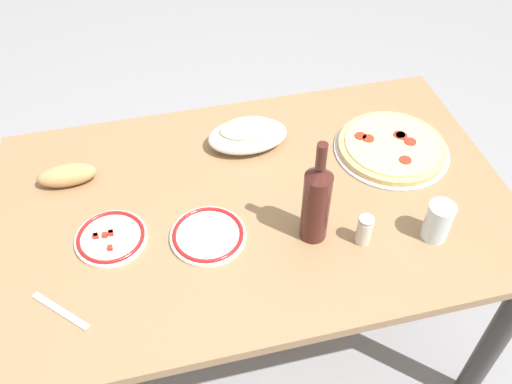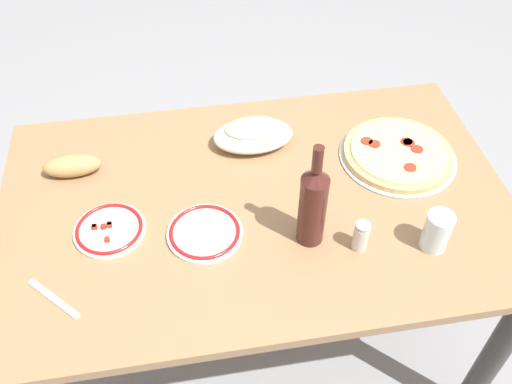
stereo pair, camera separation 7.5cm
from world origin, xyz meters
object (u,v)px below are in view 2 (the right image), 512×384
at_px(bread_loaf, 72,166).
at_px(spice_shaker, 361,236).
at_px(side_plate_far, 205,232).
at_px(water_glass, 437,231).
at_px(pepperoni_pizza, 398,154).
at_px(side_plate_near, 109,229).
at_px(wine_bottle, 313,204).
at_px(baked_pasta_dish, 253,134).
at_px(dining_table, 256,227).

xyz_separation_m(bread_loaf, spice_shaker, (0.73, -0.39, 0.01)).
relative_size(side_plate_far, bread_loaf, 1.21).
relative_size(water_glass, side_plate_far, 0.56).
distance_m(pepperoni_pizza, spice_shaker, 0.37).
bearing_deg(water_glass, bread_loaf, 155.43).
distance_m(side_plate_near, bread_loaf, 0.26).
bearing_deg(side_plate_far, wine_bottle, -11.32).
relative_size(pepperoni_pizza, baked_pasta_dish, 1.43).
bearing_deg(side_plate_far, side_plate_near, 168.24).
bearing_deg(side_plate_near, dining_table, 7.18).
distance_m(wine_bottle, bread_loaf, 0.71).
relative_size(side_plate_near, side_plate_far, 0.94).
distance_m(water_glass, bread_loaf, 1.01).
relative_size(wine_bottle, side_plate_far, 1.57).
bearing_deg(baked_pasta_dish, water_glass, -49.86).
bearing_deg(water_glass, baked_pasta_dish, 130.14).
xyz_separation_m(baked_pasta_dish, spice_shaker, (0.20, -0.43, 0.00)).
bearing_deg(water_glass, dining_table, 150.96).
distance_m(dining_table, water_glass, 0.51).
distance_m(baked_pasta_dish, bread_loaf, 0.53).
height_order(pepperoni_pizza, wine_bottle, wine_bottle).
xyz_separation_m(pepperoni_pizza, bread_loaf, (-0.94, 0.09, 0.02)).
height_order(baked_pasta_dish, wine_bottle, wine_bottle).
xyz_separation_m(pepperoni_pizza, side_plate_far, (-0.59, -0.20, -0.01)).
relative_size(dining_table, water_glass, 12.68).
height_order(side_plate_near, side_plate_far, side_plate_near).
bearing_deg(bread_loaf, water_glass, -24.57).
height_order(side_plate_far, spice_shaker, spice_shaker).
height_order(dining_table, baked_pasta_dish, baked_pasta_dish).
distance_m(wine_bottle, spice_shaker, 0.15).
bearing_deg(baked_pasta_dish, side_plate_near, -146.83).
height_order(baked_pasta_dish, side_plate_far, baked_pasta_dish).
distance_m(dining_table, baked_pasta_dish, 0.28).
xyz_separation_m(baked_pasta_dish, side_plate_near, (-0.43, -0.28, -0.03)).
bearing_deg(pepperoni_pizza, dining_table, -167.36).
bearing_deg(bread_loaf, baked_pasta_dish, 4.44).
xyz_separation_m(side_plate_near, spice_shaker, (0.63, -0.16, 0.03)).
relative_size(baked_pasta_dish, spice_shaker, 2.76).
bearing_deg(spice_shaker, side_plate_near, 166.04).
relative_size(pepperoni_pizza, water_glass, 3.11).
bearing_deg(baked_pasta_dish, bread_loaf, -175.56).
xyz_separation_m(pepperoni_pizza, water_glass, (-0.02, -0.33, 0.04)).
height_order(baked_pasta_dish, bread_loaf, baked_pasta_dish).
xyz_separation_m(dining_table, wine_bottle, (0.11, -0.15, 0.24)).
xyz_separation_m(wine_bottle, water_glass, (0.30, -0.08, -0.07)).
height_order(wine_bottle, bread_loaf, wine_bottle).
xyz_separation_m(baked_pasta_dish, wine_bottle, (0.08, -0.38, 0.09)).
distance_m(pepperoni_pizza, side_plate_near, 0.85).
xyz_separation_m(wine_bottle, bread_loaf, (-0.61, 0.34, -0.09)).
bearing_deg(spice_shaker, baked_pasta_dish, 114.96).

